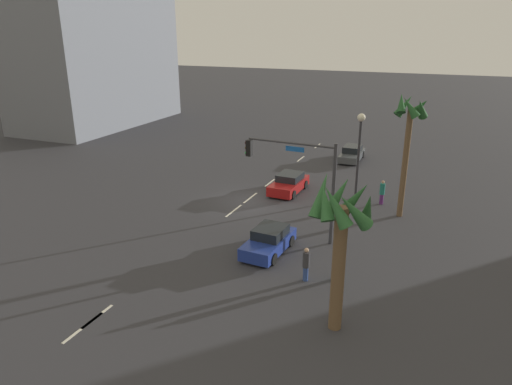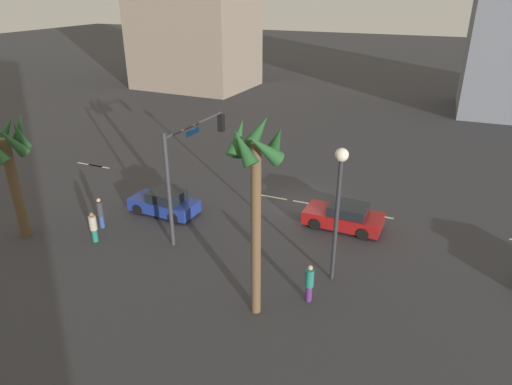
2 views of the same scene
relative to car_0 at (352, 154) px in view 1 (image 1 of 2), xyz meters
name	(u,v)px [view 1 (image 1 of 2)]	position (x,y,z in m)	size (l,w,h in m)	color
ground_plane	(247,201)	(13.85, -4.49, -0.61)	(220.00, 220.00, 0.00)	#333338
lane_stripe_0	(318,146)	(-4.15, -4.49, -0.60)	(2.15, 0.14, 0.01)	silver
lane_stripe_1	(301,159)	(1.54, -4.49, -0.60)	(2.02, 0.14, 0.01)	silver
lane_stripe_2	(270,183)	(9.40, -4.49, -0.60)	(2.02, 0.14, 0.01)	silver
lane_stripe_3	(250,198)	(13.22, -4.49, -0.60)	(2.33, 0.14, 0.01)	silver
lane_stripe_4	(234,211)	(15.98, -4.49, -0.60)	(2.39, 0.14, 0.01)	silver
lane_stripe_5	(97,316)	(29.29, -4.49, -0.60)	(1.89, 0.14, 0.01)	silver
lane_stripe_6	(83,327)	(30.12, -4.49, -0.60)	(2.27, 0.14, 0.01)	silver
car_0	(352,154)	(0.00, 0.00, 0.00)	(4.35, 1.92, 1.32)	#474C51
car_1	(269,241)	(20.66, -0.05, 0.03)	(4.00, 2.02, 1.39)	navy
car_2	(289,184)	(10.79, -2.40, 0.03)	(4.21, 2.07, 1.38)	maroon
traffic_signal	(301,172)	(18.21, 0.88, 3.42)	(0.52, 5.57, 5.87)	#38383D
streetlamp	(360,140)	(10.18, 2.53, 3.71)	(0.56, 0.56, 6.16)	#2D2D33
pedestrian_0	(336,264)	(22.18, 4.07, 0.24)	(0.47, 0.47, 1.64)	#1E7266
pedestrian_1	(306,264)	(22.85, 2.76, 0.32)	(0.36, 0.36, 1.75)	#2D478C
pedestrian_2	(382,192)	(10.68, 4.45, 0.30)	(0.41, 0.41, 1.72)	#59266B
palm_tree_0	(342,223)	(25.95, 5.02, 4.05)	(2.68, 2.64, 6.53)	brown
palm_tree_1	(409,125)	(12.42, 5.91, 5.41)	(2.16, 2.34, 8.02)	brown
building_2	(95,46)	(-4.95, -33.62, 8.98)	(21.34, 10.53, 19.18)	slate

